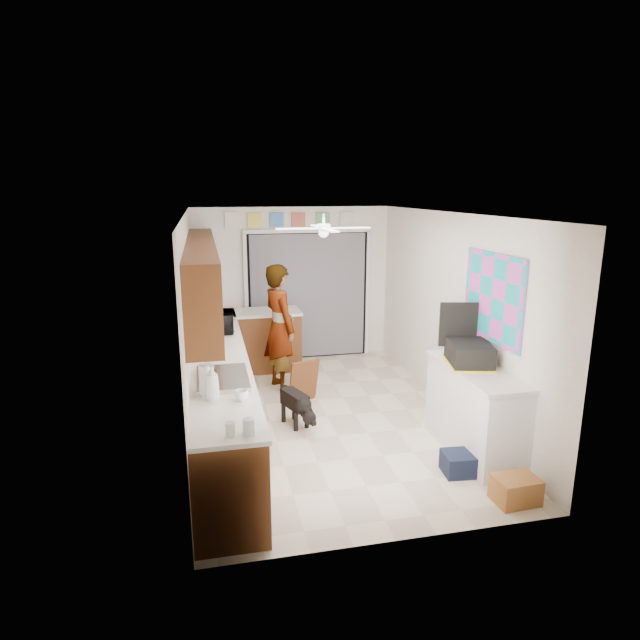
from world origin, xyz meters
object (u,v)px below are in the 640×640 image
microwave (221,322)px  paper_towel_roll (207,380)px  cup (242,395)px  navy_crate (461,463)px  suitcase (469,354)px  cardboard_box (516,490)px  man (280,327)px  dog (295,406)px  soap_bottle (212,382)px

microwave → paper_towel_roll: (-0.21, -2.25, 0.01)m
cup → navy_crate: size_ratio=0.36×
suitcase → cardboard_box: 1.48m
cup → man: man is taller
cardboard_box → paper_towel_roll: bearing=162.8°
cup → suitcase: 2.52m
cup → dog: cup is taller
man → dog: 1.45m
soap_bottle → cardboard_box: size_ratio=0.86×
suitcase → dog: (-1.75, 0.90, -0.82)m
cup → cardboard_box: bearing=-14.9°
navy_crate → dog: 2.06m
soap_bottle → man: bearing=69.6°
paper_towel_roll → man: 2.71m
navy_crate → man: 3.20m
man → dog: (-0.01, -1.29, -0.66)m
microwave → suitcase: microwave is taller
paper_towel_roll → cardboard_box: paper_towel_roll is taller
cardboard_box → man: bearing=116.6°
microwave → navy_crate: microwave is taller
microwave → cardboard_box: (2.49, -3.09, -0.95)m
paper_towel_roll → navy_crate: (2.44, -0.26, -0.98)m
microwave → navy_crate: bearing=-139.1°
soap_bottle → dog: (0.96, 1.34, -0.87)m
microwave → navy_crate: 3.50m
paper_towel_roll → dog: paper_towel_roll is taller
suitcase → navy_crate: bearing=-106.2°
paper_towel_roll → man: man is taller
man → navy_crate: bearing=-170.4°
microwave → paper_towel_roll: bearing=174.0°
soap_bottle → dog: soap_bottle is taller
soap_bottle → cardboard_box: soap_bottle is taller
cup → man: bearing=74.9°
paper_towel_roll → cardboard_box: bearing=-17.2°
microwave → soap_bottle: size_ratio=1.43×
microwave → cup: (0.09, -2.45, -0.08)m
cardboard_box → navy_crate: (-0.25, 0.57, -0.01)m
paper_towel_roll → cardboard_box: (2.69, -0.84, -0.97)m
soap_bottle → cardboard_box: 2.91m
cup → paper_towel_roll: paper_towel_roll is taller
microwave → man: size_ratio=0.27×
cardboard_box → dog: (-1.68, 2.05, 0.11)m
man → dog: man is taller
soap_bottle → paper_towel_roll: size_ratio=1.14×
man → cardboard_box: bearing=-171.0°
cup → cardboard_box: size_ratio=0.32×
suitcase → man: (-1.74, 2.19, -0.17)m
cardboard_box → navy_crate: 0.62m
paper_towel_roll → dog: bearing=50.2°
navy_crate → cup: bearing=178.2°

